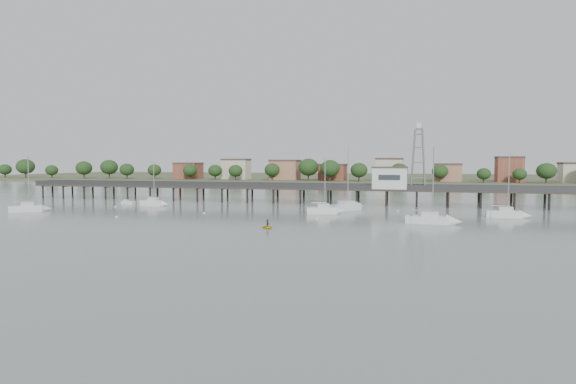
{
  "coord_description": "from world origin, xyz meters",
  "views": [
    {
      "loc": [
        31.38,
        -57.04,
        10.47
      ],
      "look_at": [
        4.66,
        42.0,
        4.0
      ],
      "focal_mm": 30.0,
      "sensor_mm": 36.0,
      "label": 1
    }
  ],
  "objects_px": {
    "lattice_tower": "(418,159)",
    "sailboat_d": "(438,220)",
    "sailboat_f": "(351,207)",
    "yellow_dinghy": "(267,228)",
    "sailboat_e": "(512,214)",
    "sailboat_a": "(33,208)",
    "pier": "(289,188)",
    "white_tender": "(128,203)",
    "sailboat_b": "(156,203)",
    "sailboat_c": "(328,210)"
  },
  "relations": [
    {
      "from": "pier",
      "to": "lattice_tower",
      "type": "height_order",
      "value": "lattice_tower"
    },
    {
      "from": "sailboat_e",
      "to": "white_tender",
      "type": "relative_size",
      "value": 3.6
    },
    {
      "from": "lattice_tower",
      "to": "yellow_dinghy",
      "type": "bearing_deg",
      "value": -116.82
    },
    {
      "from": "sailboat_e",
      "to": "sailboat_a",
      "type": "bearing_deg",
      "value": -170.53
    },
    {
      "from": "pier",
      "to": "sailboat_f",
      "type": "height_order",
      "value": "sailboat_f"
    },
    {
      "from": "sailboat_d",
      "to": "sailboat_a",
      "type": "xyz_separation_m",
      "value": [
        -81.61,
        -0.97,
        0.01
      ]
    },
    {
      "from": "pier",
      "to": "sailboat_c",
      "type": "xyz_separation_m",
      "value": [
        14.0,
        -21.58,
        -3.14
      ]
    },
    {
      "from": "lattice_tower",
      "to": "sailboat_a",
      "type": "bearing_deg",
      "value": -156.71
    },
    {
      "from": "sailboat_e",
      "to": "yellow_dinghy",
      "type": "height_order",
      "value": "sailboat_e"
    },
    {
      "from": "lattice_tower",
      "to": "sailboat_d",
      "type": "distance_m",
      "value": 34.51
    },
    {
      "from": "sailboat_b",
      "to": "sailboat_c",
      "type": "bearing_deg",
      "value": -8.17
    },
    {
      "from": "sailboat_d",
      "to": "yellow_dinghy",
      "type": "bearing_deg",
      "value": -152.2
    },
    {
      "from": "sailboat_c",
      "to": "white_tender",
      "type": "relative_size",
      "value": 3.51
    },
    {
      "from": "lattice_tower",
      "to": "sailboat_e",
      "type": "bearing_deg",
      "value": -49.47
    },
    {
      "from": "sailboat_f",
      "to": "sailboat_b",
      "type": "bearing_deg",
      "value": 129.87
    },
    {
      "from": "sailboat_d",
      "to": "sailboat_e",
      "type": "height_order",
      "value": "sailboat_d"
    },
    {
      "from": "sailboat_a",
      "to": "lattice_tower",
      "type": "bearing_deg",
      "value": -21.0
    },
    {
      "from": "sailboat_c",
      "to": "sailboat_d",
      "type": "xyz_separation_m",
      "value": [
        20.85,
        -11.14,
        -0.01
      ]
    },
    {
      "from": "pier",
      "to": "yellow_dinghy",
      "type": "xyz_separation_m",
      "value": [
        8.65,
        -45.2,
        -3.79
      ]
    },
    {
      "from": "sailboat_d",
      "to": "sailboat_e",
      "type": "bearing_deg",
      "value": 45.48
    },
    {
      "from": "sailboat_c",
      "to": "white_tender",
      "type": "xyz_separation_m",
      "value": [
        -51.49,
        8.22,
        -0.26
      ]
    },
    {
      "from": "sailboat_b",
      "to": "sailboat_a",
      "type": "height_order",
      "value": "sailboat_a"
    },
    {
      "from": "sailboat_e",
      "to": "yellow_dinghy",
      "type": "distance_m",
      "value": 47.23
    },
    {
      "from": "white_tender",
      "to": "sailboat_e",
      "type": "bearing_deg",
      "value": -0.99
    },
    {
      "from": "sailboat_d",
      "to": "sailboat_f",
      "type": "height_order",
      "value": "sailboat_f"
    },
    {
      "from": "lattice_tower",
      "to": "white_tender",
      "type": "height_order",
      "value": "lattice_tower"
    },
    {
      "from": "lattice_tower",
      "to": "white_tender",
      "type": "relative_size",
      "value": 4.65
    },
    {
      "from": "sailboat_b",
      "to": "sailboat_e",
      "type": "bearing_deg",
      "value": -3.33
    },
    {
      "from": "sailboat_a",
      "to": "white_tender",
      "type": "xyz_separation_m",
      "value": [
        9.28,
        20.32,
        -0.26
      ]
    },
    {
      "from": "pier",
      "to": "sailboat_b",
      "type": "bearing_deg",
      "value": -151.19
    },
    {
      "from": "sailboat_d",
      "to": "yellow_dinghy",
      "type": "xyz_separation_m",
      "value": [
        -26.21,
        -12.49,
        -0.64
      ]
    },
    {
      "from": "sailboat_d",
      "to": "pier",
      "type": "bearing_deg",
      "value": 139.13
    },
    {
      "from": "pier",
      "to": "sailboat_b",
      "type": "relative_size",
      "value": 13.72
    },
    {
      "from": "sailboat_a",
      "to": "pier",
      "type": "bearing_deg",
      "value": -8.52
    },
    {
      "from": "sailboat_b",
      "to": "white_tender",
      "type": "relative_size",
      "value": 3.28
    },
    {
      "from": "sailboat_c",
      "to": "sailboat_d",
      "type": "height_order",
      "value": "sailboat_d"
    },
    {
      "from": "white_tender",
      "to": "pier",
      "type": "bearing_deg",
      "value": 22.97
    },
    {
      "from": "sailboat_e",
      "to": "sailboat_f",
      "type": "bearing_deg",
      "value": 167.89
    },
    {
      "from": "sailboat_a",
      "to": "sailboat_f",
      "type": "bearing_deg",
      "value": -26.08
    },
    {
      "from": "pier",
      "to": "yellow_dinghy",
      "type": "bearing_deg",
      "value": -79.17
    },
    {
      "from": "sailboat_c",
      "to": "sailboat_b",
      "type": "xyz_separation_m",
      "value": [
        -42.34,
        5.99,
        0.0
      ]
    },
    {
      "from": "pier",
      "to": "sailboat_a",
      "type": "relative_size",
      "value": 12.29
    },
    {
      "from": "sailboat_b",
      "to": "sailboat_a",
      "type": "distance_m",
      "value": 25.83
    },
    {
      "from": "sailboat_b",
      "to": "sailboat_e",
      "type": "distance_m",
      "value": 76.97
    },
    {
      "from": "sailboat_c",
      "to": "sailboat_a",
      "type": "height_order",
      "value": "sailboat_a"
    },
    {
      "from": "sailboat_f",
      "to": "yellow_dinghy",
      "type": "height_order",
      "value": "sailboat_f"
    },
    {
      "from": "sailboat_e",
      "to": "white_tender",
      "type": "height_order",
      "value": "sailboat_e"
    },
    {
      "from": "sailboat_b",
      "to": "sailboat_d",
      "type": "height_order",
      "value": "sailboat_d"
    },
    {
      "from": "pier",
      "to": "sailboat_f",
      "type": "xyz_separation_m",
      "value": [
        17.51,
        -12.54,
        -3.16
      ]
    },
    {
      "from": "lattice_tower",
      "to": "sailboat_a",
      "type": "relative_size",
      "value": 1.27
    }
  ]
}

